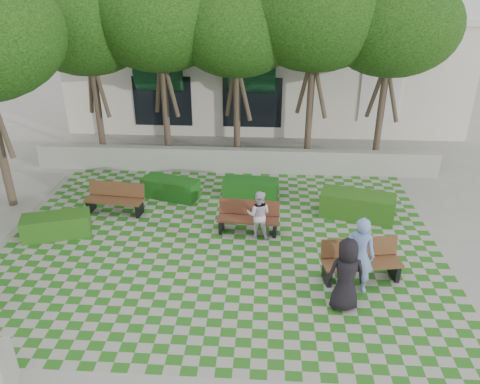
# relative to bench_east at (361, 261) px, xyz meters

# --- Properties ---
(ground) EXTENTS (90.00, 90.00, 0.00)m
(ground) POSITION_rel_bench_east_xyz_m (-3.58, 0.31, -0.49)
(ground) COLOR gray
(ground) RESTS_ON ground
(lawn) EXTENTS (12.00, 12.00, 0.00)m
(lawn) POSITION_rel_bench_east_xyz_m (-3.58, 1.31, -0.48)
(lawn) COLOR #2B721E
(lawn) RESTS_ON ground
(retaining_wall) EXTENTS (15.00, 0.36, 0.90)m
(retaining_wall) POSITION_rel_bench_east_xyz_m (-3.58, 6.51, -0.04)
(retaining_wall) COLOR #9E9B93
(retaining_wall) RESTS_ON ground
(bench_east) EXTENTS (2.00, 0.96, 1.01)m
(bench_east) POSITION_rel_bench_east_xyz_m (0.00, 0.00, 0.00)
(bench_east) COLOR brown
(bench_east) RESTS_ON ground
(bench_mid) EXTENTS (1.80, 0.71, 0.92)m
(bench_mid) POSITION_rel_bench_east_xyz_m (-2.86, 2.09, -0.04)
(bench_mid) COLOR #572D1D
(bench_mid) RESTS_ON ground
(bench_west) EXTENTS (1.85, 0.78, 0.95)m
(bench_west) POSITION_rel_bench_east_xyz_m (-7.07, 3.02, -0.03)
(bench_west) COLOR #54331C
(bench_west) RESTS_ON ground
(hedge_east) EXTENTS (2.36, 1.41, 0.77)m
(hedge_east) POSITION_rel_bench_east_xyz_m (0.44, 3.20, -0.10)
(hedge_east) COLOR #235115
(hedge_east) RESTS_ON ground
(hedge_midright) EXTENTS (1.88, 0.90, 0.64)m
(hedge_midright) POSITION_rel_bench_east_xyz_m (-2.89, 4.35, -0.17)
(hedge_midright) COLOR #144C14
(hedge_midright) RESTS_ON ground
(hedge_midleft) EXTENTS (2.01, 1.27, 0.65)m
(hedge_midleft) POSITION_rel_bench_east_xyz_m (-5.56, 4.18, -0.16)
(hedge_midleft) COLOR #144913
(hedge_midleft) RESTS_ON ground
(hedge_west) EXTENTS (1.99, 1.27, 0.65)m
(hedge_west) POSITION_rel_bench_east_xyz_m (-8.33, 1.51, -0.16)
(hedge_west) COLOR #225115
(hedge_west) RESTS_ON ground
(person_blue) EXTENTS (0.83, 0.68, 1.95)m
(person_blue) POSITION_rel_bench_east_xyz_m (-0.17, -0.48, 0.49)
(person_blue) COLOR #7495D4
(person_blue) RESTS_ON ground
(person_dark) EXTENTS (0.93, 0.68, 1.76)m
(person_dark) POSITION_rel_bench_east_xyz_m (-0.57, -1.16, 0.39)
(person_dark) COLOR black
(person_dark) RESTS_ON ground
(person_white) EXTENTS (0.75, 0.61, 1.42)m
(person_white) POSITION_rel_bench_east_xyz_m (-2.56, 1.82, 0.23)
(person_white) COLOR silver
(person_white) RESTS_ON ground
(tree_row) EXTENTS (17.70, 13.40, 7.41)m
(tree_row) POSITION_rel_bench_east_xyz_m (-5.45, 6.27, 4.69)
(tree_row) COLOR #47382B
(tree_row) RESTS_ON ground
(building) EXTENTS (18.00, 8.92, 5.15)m
(building) POSITION_rel_bench_east_xyz_m (-2.65, 14.39, 2.03)
(building) COLOR silver
(building) RESTS_ON ground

